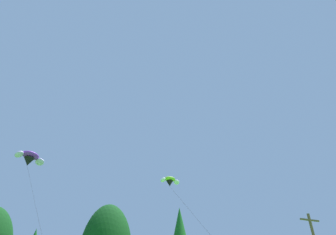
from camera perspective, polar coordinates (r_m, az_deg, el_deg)
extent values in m
cube|color=brown|center=(33.71, 25.04, -17.04)|extent=(2.20, 0.14, 0.14)
ellipsoid|color=purple|center=(40.05, -24.41, -6.49)|extent=(2.51, 2.27, 0.96)
ellipsoid|color=silver|center=(40.37, -22.94, -7.67)|extent=(1.54, 1.57, 1.15)
ellipsoid|color=silver|center=(39.46, -26.15, -6.21)|extent=(1.48, 1.49, 1.15)
cone|color=black|center=(39.83, -24.77, -7.55)|extent=(1.59, 1.59, 1.00)
cylinder|color=black|center=(29.53, -23.04, -17.61)|extent=(6.27, 15.22, 16.40)
ellipsoid|color=#93D633|center=(36.19, 0.36, -11.49)|extent=(1.40, 0.97, 0.62)
ellipsoid|color=white|center=(36.42, 1.62, -12.04)|extent=(0.84, 0.81, 0.75)
ellipsoid|color=white|center=(35.79, -0.91, -11.63)|extent=(0.78, 0.80, 0.75)
cone|color=black|center=(36.06, 0.31, -12.30)|extent=(0.81, 0.81, 0.65)
cylinder|color=black|center=(24.66, 6.68, -19.69)|extent=(1.86, 19.88, 14.21)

